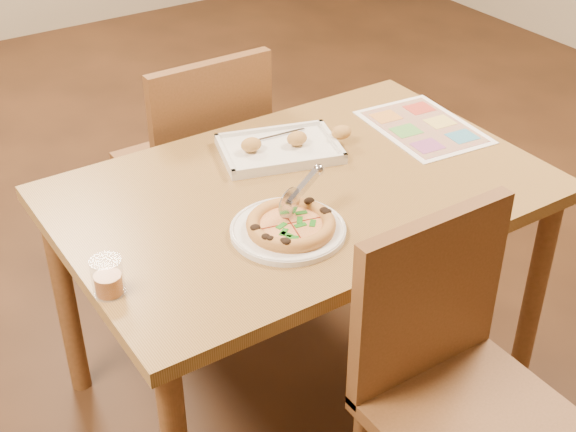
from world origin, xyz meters
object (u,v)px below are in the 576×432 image
pizza_cutter (299,192)px  glass_tumbler (108,279)px  chair_far (201,148)px  pizza (291,224)px  chair_near (451,359)px  appetizer_tray (283,148)px  menu (423,127)px  plate (288,230)px  dining_table (303,213)px

pizza_cutter → glass_tumbler: (-0.51, -0.01, -0.05)m
chair_far → pizza: chair_far is taller
chair_far → pizza: bearing=78.9°
chair_near → pizza: size_ratio=2.13×
pizza_cutter → appetizer_tray: 0.37m
glass_tumbler → menu: size_ratio=0.23×
pizza_cutter → pizza: bearing=-161.2°
chair_near → pizza_cutter: bearing=102.4°
pizza → appetizer_tray: bearing=59.7°
plate → glass_tumbler: size_ratio=3.21×
menu → glass_tumbler: bearing=-168.4°
chair_far → appetizer_tray: 0.45m
dining_table → chair_near: size_ratio=2.77×
glass_tumbler → menu: 1.14m
chair_near → pizza_cutter: chair_near is taller
chair_far → appetizer_tray: chair_far is taller
plate → pizza: (0.00, -0.01, 0.02)m
dining_table → plate: bearing=-133.6°
dining_table → pizza_cutter: bearing=-127.6°
chair_far → appetizer_tray: size_ratio=1.16×
pizza → chair_near: bearing=-70.7°
chair_near → plate: (-0.16, 0.44, 0.16)m
pizza → pizza_cutter: bearing=36.7°
glass_tumbler → menu: bearing=11.6°
chair_near → plate: 0.49m
menu → appetizer_tray: bearing=167.3°
dining_table → menu: menu is taller
chair_far → plate: 0.80m
chair_near → glass_tumbler: chair_near is taller
chair_near → dining_table: bearing=90.0°
plate → pizza: bearing=-52.5°
appetizer_tray → menu: size_ratio=1.06×
chair_near → pizza: 0.49m
plate → pizza_cutter: pizza_cutter is taller
plate → pizza: pizza is taller
chair_near → appetizer_tray: (0.06, 0.79, 0.17)m
plate → pizza_cutter: (0.05, 0.03, 0.08)m
appetizer_tray → glass_tumbler: (-0.67, -0.33, 0.02)m
dining_table → plate: 0.24m
pizza_cutter → appetizer_tray: bearing=45.5°
dining_table → plate: plate is taller
pizza_cutter → menu: 0.65m
appetizer_tray → menu: 0.46m
glass_tumbler → chair_far: bearing=50.5°
pizza → appetizer_tray: (0.21, 0.36, -0.01)m
dining_table → glass_tumbler: size_ratio=14.61×
dining_table → pizza: 0.25m
dining_table → pizza_cutter: (-0.10, -0.13, 0.17)m
chair_near → plate: size_ratio=1.65×
chair_far → pizza: 0.81m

